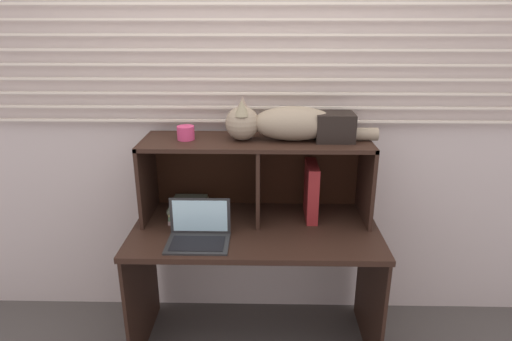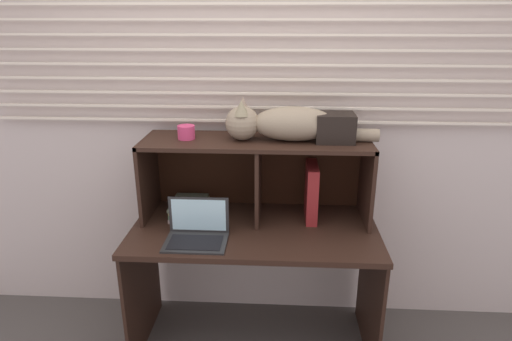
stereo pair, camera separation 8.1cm
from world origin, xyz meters
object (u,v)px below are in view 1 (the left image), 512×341
(cat, at_px, (282,123))
(storage_box, at_px, (334,127))
(small_basket, at_px, (186,133))
(laptop, at_px, (199,233))
(book_stack, at_px, (189,209))
(binder_upright, at_px, (311,191))

(cat, bearing_deg, storage_box, 0.00)
(small_basket, relative_size, storage_box, 0.46)
(laptop, relative_size, book_stack, 1.19)
(laptop, xyz_separation_m, storage_box, (0.69, 0.30, 0.48))
(small_basket, bearing_deg, storage_box, 0.00)
(binder_upright, bearing_deg, book_stack, -179.95)
(binder_upright, height_order, storage_box, storage_box)
(laptop, height_order, small_basket, small_basket)
(binder_upright, bearing_deg, storage_box, 0.00)
(binder_upright, height_order, book_stack, binder_upright)
(binder_upright, distance_m, book_stack, 0.69)
(laptop, xyz_separation_m, binder_upright, (0.59, 0.30, 0.11))
(laptop, distance_m, binder_upright, 0.67)
(small_basket, bearing_deg, cat, 0.00)
(laptop, height_order, storage_box, storage_box)
(cat, height_order, small_basket, cat)
(cat, xyz_separation_m, binder_upright, (0.17, 0.00, -0.38))
(cat, height_order, storage_box, cat)
(laptop, xyz_separation_m, small_basket, (-0.09, 0.30, 0.44))
(cat, height_order, laptop, cat)
(laptop, distance_m, storage_box, 0.89)
(book_stack, relative_size, small_basket, 2.84)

